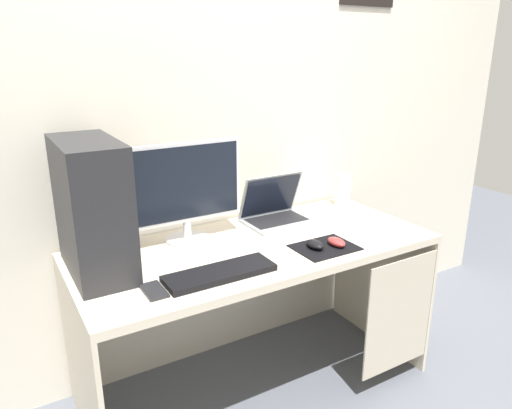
% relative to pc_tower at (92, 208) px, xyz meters
% --- Properties ---
extents(ground_plane, '(8.00, 8.00, 0.00)m').
position_rel_pc_tower_xyz_m(ground_plane, '(0.65, -0.08, -0.98)').
color(ground_plane, slate).
extents(wall_back, '(4.00, 0.05, 2.60)m').
position_rel_pc_tower_xyz_m(wall_back, '(0.65, 0.30, 0.32)').
color(wall_back, beige).
rests_on(wall_back, ground_plane).
extents(desk, '(1.55, 0.69, 0.73)m').
position_rel_pc_tower_xyz_m(desk, '(0.66, -0.09, -0.39)').
color(desk, beige).
rests_on(desk, ground_plane).
extents(pc_tower, '(0.21, 0.43, 0.50)m').
position_rel_pc_tower_xyz_m(pc_tower, '(0.00, 0.00, 0.00)').
color(pc_tower, '#232326').
rests_on(pc_tower, desk).
extents(monitor, '(0.51, 0.19, 0.44)m').
position_rel_pc_tower_xyz_m(monitor, '(0.41, 0.10, -0.02)').
color(monitor, silver).
rests_on(monitor, desk).
extents(laptop, '(0.32, 0.24, 0.23)m').
position_rel_pc_tower_xyz_m(laptop, '(0.87, 0.11, -0.20)').
color(laptop, '#9EA3A8').
rests_on(laptop, desk).
extents(speaker, '(0.08, 0.08, 0.17)m').
position_rel_pc_tower_xyz_m(speaker, '(1.32, 0.14, -0.17)').
color(speaker, white).
rests_on(speaker, desk).
extents(keyboard, '(0.42, 0.14, 0.02)m').
position_rel_pc_tower_xyz_m(keyboard, '(0.37, -0.28, -0.24)').
color(keyboard, black).
rests_on(keyboard, desk).
extents(mousepad, '(0.26, 0.20, 0.00)m').
position_rel_pc_tower_xyz_m(mousepad, '(0.88, -0.27, -0.25)').
color(mousepad, black).
rests_on(mousepad, desk).
extents(mouse_left, '(0.06, 0.10, 0.03)m').
position_rel_pc_tower_xyz_m(mouse_left, '(0.83, -0.26, -0.23)').
color(mouse_left, black).
rests_on(mouse_left, mousepad).
extents(mouse_right, '(0.06, 0.10, 0.03)m').
position_rel_pc_tower_xyz_m(mouse_right, '(0.93, -0.29, -0.23)').
color(mouse_right, '#B23333').
rests_on(mouse_right, mousepad).
extents(cell_phone, '(0.07, 0.13, 0.01)m').
position_rel_pc_tower_xyz_m(cell_phone, '(0.12, -0.27, -0.25)').
color(cell_phone, '#232326').
rests_on(cell_phone, desk).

